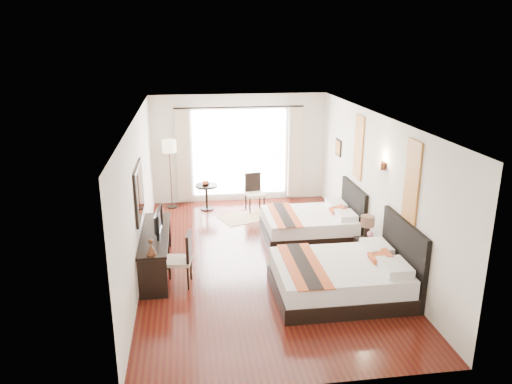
{
  "coord_description": "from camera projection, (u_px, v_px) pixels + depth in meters",
  "views": [
    {
      "loc": [
        -1.33,
        -8.86,
        4.2
      ],
      "look_at": [
        -0.02,
        0.48,
        1.23
      ],
      "focal_mm": 35.0,
      "sensor_mm": 36.0,
      "label": 1
    }
  ],
  "objects": [
    {
      "name": "bed_near",
      "position": [
        344.0,
        277.0,
        8.38
      ],
      "size": [
        2.23,
        1.74,
        1.26
      ],
      "color": "black",
      "rests_on": "floor"
    },
    {
      "name": "mirror_glass",
      "position": [
        140.0,
        192.0,
        8.85
      ],
      "size": [
        0.01,
        1.12,
        0.82
      ],
      "primitive_type": "cube",
      "color": "white",
      "rests_on": "mirror_frame"
    },
    {
      "name": "wall_window",
      "position": [
        239.0,
        149.0,
        12.92
      ],
      "size": [
        4.5,
        0.01,
        2.8
      ],
      "primitive_type": "cube",
      "color": "silver",
      "rests_on": "floor"
    },
    {
      "name": "fruit_bowl",
      "position": [
        206.0,
        184.0,
        12.4
      ],
      "size": [
        0.25,
        0.25,
        0.05
      ],
      "primitive_type": "imported",
      "rotation": [
        0.0,
        0.0,
        0.18
      ],
      "color": "#4A2D1A",
      "rests_on": "side_table"
    },
    {
      "name": "art_panel_far",
      "position": [
        359.0,
        148.0,
        10.47
      ],
      "size": [
        0.03,
        0.5,
        1.35
      ],
      "primitive_type": "cube",
      "color": "maroon",
      "rests_on": "wall_headboard"
    },
    {
      "name": "vase",
      "position": [
        370.0,
        238.0,
        9.36
      ],
      "size": [
        0.17,
        0.17,
        0.14
      ],
      "primitive_type": "imported",
      "rotation": [
        0.0,
        0.0,
        -0.34
      ],
      "color": "black",
      "rests_on": "nightstand"
    },
    {
      "name": "bed_far",
      "position": [
        313.0,
        223.0,
        10.84
      ],
      "size": [
        2.01,
        1.56,
        1.13
      ],
      "color": "black",
      "rests_on": "floor"
    },
    {
      "name": "bronze_figurine",
      "position": [
        151.0,
        248.0,
        8.13
      ],
      "size": [
        0.2,
        0.2,
        0.25
      ],
      "primitive_type": null,
      "rotation": [
        0.0,
        0.0,
        -0.19
      ],
      "color": "#4A2A1A",
      "rests_on": "console_desk"
    },
    {
      "name": "wall_entry",
      "position": [
        308.0,
        285.0,
        5.84
      ],
      "size": [
        4.5,
        0.01,
        2.8
      ],
      "primitive_type": "cube",
      "color": "silver",
      "rests_on": "floor"
    },
    {
      "name": "wall_sconce",
      "position": [
        382.0,
        166.0,
        9.14
      ],
      "size": [
        0.1,
        0.14,
        0.14
      ],
      "primitive_type": "cube",
      "color": "#4A2A1A",
      "rests_on": "wall_headboard"
    },
    {
      "name": "wall_desk",
      "position": [
        139.0,
        196.0,
        9.08
      ],
      "size": [
        0.01,
        7.5,
        2.8
      ],
      "primitive_type": "cube",
      "color": "silver",
      "rests_on": "floor"
    },
    {
      "name": "ceiling",
      "position": [
        261.0,
        117.0,
        8.96
      ],
      "size": [
        4.5,
        7.5,
        0.02
      ],
      "primitive_type": "cube",
      "color": "white",
      "rests_on": "wall_headboard"
    },
    {
      "name": "window_chair",
      "position": [
        255.0,
        200.0,
        12.44
      ],
      "size": [
        0.5,
        0.5,
        0.94
      ],
      "rotation": [
        0.0,
        0.0,
        -1.41
      ],
      "color": "#C0AD94",
      "rests_on": "floor"
    },
    {
      "name": "window_glass",
      "position": [
        240.0,
        152.0,
        12.94
      ],
      "size": [
        2.4,
        0.02,
        2.2
      ],
      "primitive_type": "cube",
      "color": "white",
      "rests_on": "wall_window"
    },
    {
      "name": "sheer_curtain",
      "position": [
        240.0,
        153.0,
        12.88
      ],
      "size": [
        2.3,
        0.02,
        2.1
      ],
      "primitive_type": "cube",
      "color": "white",
      "rests_on": "wall_window"
    },
    {
      "name": "drape_right",
      "position": [
        295.0,
        152.0,
        13.04
      ],
      "size": [
        0.35,
        0.14,
        2.35
      ],
      "primitive_type": "cube",
      "color": "#BAA590",
      "rests_on": "floor"
    },
    {
      "name": "wall_headboard",
      "position": [
        375.0,
        186.0,
        9.68
      ],
      "size": [
        0.01,
        7.5,
        2.8
      ],
      "primitive_type": "cube",
      "color": "silver",
      "rests_on": "floor"
    },
    {
      "name": "console_desk",
      "position": [
        156.0,
        252.0,
        9.23
      ],
      "size": [
        0.5,
        2.2,
        0.76
      ],
      "primitive_type": "cube",
      "color": "black",
      "rests_on": "floor"
    },
    {
      "name": "table_lamp",
      "position": [
        368.0,
        223.0,
        9.5
      ],
      "size": [
        0.27,
        0.27,
        0.42
      ],
      "color": "black",
      "rests_on": "nightstand"
    },
    {
      "name": "television",
      "position": [
        155.0,
        221.0,
        9.03
      ],
      "size": [
        0.14,
        0.78,
        0.45
      ],
      "primitive_type": "imported",
      "rotation": [
        0.0,
        0.0,
        1.52
      ],
      "color": "black",
      "rests_on": "console_desk"
    },
    {
      "name": "side_table",
      "position": [
        207.0,
        197.0,
        12.52
      ],
      "size": [
        0.55,
        0.55,
        0.64
      ],
      "primitive_type": "cylinder",
      "color": "black",
      "rests_on": "floor"
    },
    {
      "name": "mirror_frame",
      "position": [
        139.0,
        192.0,
        8.84
      ],
      "size": [
        0.04,
        1.25,
        0.95
      ],
      "primitive_type": "cube",
      "color": "black",
      "rests_on": "wall_desk"
    },
    {
      "name": "art_panel_near",
      "position": [
        412.0,
        181.0,
        8.03
      ],
      "size": [
        0.03,
        0.5,
        1.35
      ],
      "primitive_type": "cube",
      "color": "maroon",
      "rests_on": "wall_headboard"
    },
    {
      "name": "drape_left",
      "position": [
        183.0,
        156.0,
        12.65
      ],
      "size": [
        0.35,
        0.14,
        2.35
      ],
      "primitive_type": "cube",
      "color": "#BAA590",
      "rests_on": "floor"
    },
    {
      "name": "desk_chair",
      "position": [
        180.0,
        269.0,
        8.72
      ],
      "size": [
        0.51,
        0.51,
        0.98
      ],
      "rotation": [
        0.0,
        0.0,
        3.0
      ],
      "color": "#C0AD94",
      "rests_on": "floor"
    },
    {
      "name": "jute_rug",
      "position": [
        246.0,
        217.0,
        12.02
      ],
      "size": [
        1.37,
        1.14,
        0.01
      ],
      "primitive_type": "cube",
      "rotation": [
        0.0,
        0.0,
        0.33
      ],
      "color": "tan",
      "rests_on": "floor"
    },
    {
      "name": "floor",
      "position": [
        261.0,
        259.0,
        9.8
      ],
      "size": [
        4.5,
        7.5,
        0.01
      ],
      "primitive_type": "cube",
      "color": "#3C0C0A",
      "rests_on": "ground"
    },
    {
      "name": "floor_lamp",
      "position": [
        169.0,
        151.0,
        12.31
      ],
      "size": [
        0.35,
        0.35,
        1.75
      ],
      "color": "black",
      "rests_on": "floor"
    },
    {
      "name": "nightstand",
      "position": [
        366.0,
        251.0,
        9.62
      ],
      "size": [
        0.38,
        0.47,
        0.45
      ],
      "primitive_type": "cube",
      "color": "black",
      "rests_on": "floor"
    }
  ]
}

